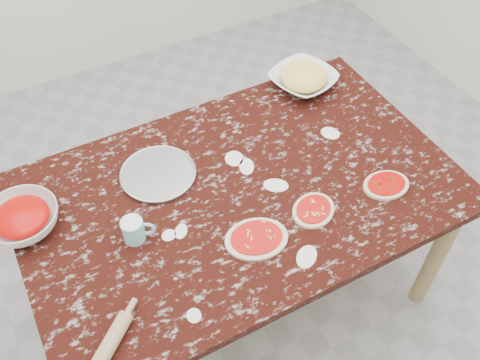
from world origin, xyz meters
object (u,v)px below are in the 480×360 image
pizza_tray (158,174)px  sauce_bowl (23,220)px  rolling_pin (106,350)px  flour_mug (134,230)px  cheese_bowl (303,80)px  worktable (240,203)px

pizza_tray → sauce_bowl: bearing=-179.4°
rolling_pin → flour_mug: bearing=57.7°
rolling_pin → cheese_bowl: bearing=33.5°
cheese_bowl → flour_mug: (-0.94, -0.42, 0.01)m
flour_mug → rolling_pin: size_ratio=0.47×
sauce_bowl → rolling_pin: (0.10, -0.57, -0.02)m
worktable → sauce_bowl: sauce_bowl is taller
cheese_bowl → rolling_pin: size_ratio=1.14×
worktable → rolling_pin: (-0.64, -0.37, 0.11)m
flour_mug → cheese_bowl: bearing=24.1°
sauce_bowl → rolling_pin: 0.58m
worktable → pizza_tray: 0.33m
sauce_bowl → worktable: bearing=-15.1°
sauce_bowl → flour_mug: (0.32, -0.23, 0.01)m
worktable → flour_mug: (-0.42, -0.03, 0.13)m
pizza_tray → cheese_bowl: cheese_bowl is taller
sauce_bowl → flour_mug: flour_mug is taller
pizza_tray → sauce_bowl: 0.50m
pizza_tray → cheese_bowl: 0.79m
cheese_bowl → flour_mug: flour_mug is taller
sauce_bowl → cheese_bowl: (1.27, 0.20, -0.01)m
sauce_bowl → cheese_bowl: bearing=8.8°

